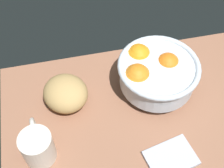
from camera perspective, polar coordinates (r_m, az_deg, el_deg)
name	(u,v)px	position (r cm, az deg, el deg)	size (l,w,h in cm)	color
ground_plane	(141,129)	(89.30, 5.32, -8.21)	(76.54, 58.99, 3.00)	#8F5E46
fruit_bowl	(155,72)	(90.51, 7.92, 2.24)	(23.40, 23.40, 11.73)	silver
bread_loaf	(66,93)	(89.43, -8.46, -1.69)	(13.13, 12.32, 8.34)	tan
napkin_folded	(171,158)	(84.34, 10.68, -13.12)	(12.51, 9.01, 1.17)	#B4BBCE
mug	(38,146)	(81.83, -13.42, -11.00)	(8.24, 12.72, 9.52)	silver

